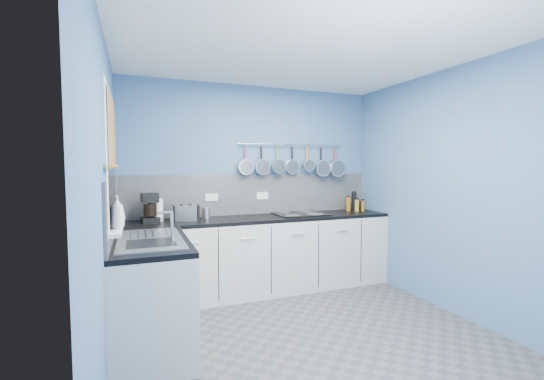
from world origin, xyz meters
TOP-DOWN VIEW (x-y plane):
  - floor at (0.00, 0.00)m, footprint 3.20×3.00m
  - ceiling at (0.00, 0.00)m, footprint 3.20×3.00m
  - wall_back at (0.00, 1.51)m, footprint 3.20×0.02m
  - wall_front at (0.00, -1.51)m, footprint 3.20×0.02m
  - wall_left at (-1.61, 0.00)m, footprint 0.02×3.00m
  - wall_right at (1.61, 0.00)m, footprint 0.02×3.00m
  - backsplash_back at (0.00, 1.49)m, footprint 3.20×0.02m
  - backsplash_left at (-1.59, 0.60)m, footprint 0.02×1.80m
  - cabinet_run_back at (0.00, 1.20)m, footprint 3.20×0.60m
  - worktop_back at (0.00, 1.20)m, footprint 3.20×0.60m
  - cabinet_run_left at (-1.30, 0.30)m, footprint 0.60×1.20m
  - worktop_left at (-1.30, 0.30)m, footprint 0.60×1.20m
  - window_frame at (-1.58, 0.30)m, footprint 0.01×1.00m
  - window_glass at (-1.57, 0.30)m, footprint 0.01×0.90m
  - bamboo_blind at (-1.56, 0.30)m, footprint 0.01×0.90m
  - window_sill at (-1.55, 0.30)m, footprint 0.10×0.98m
  - sink_unit at (-1.30, 0.30)m, footprint 0.50×0.95m
  - mixer_tap at (-1.14, 0.12)m, footprint 0.12×0.08m
  - socket_left at (-0.55, 1.48)m, footprint 0.15×0.01m
  - socket_right at (0.10, 1.48)m, footprint 0.15×0.01m
  - pot_rail at (0.50, 1.45)m, footprint 1.45×0.02m
  - soap_bottle_a at (-1.53, 0.03)m, footprint 0.09×0.09m
  - soap_bottle_b at (-1.53, 0.16)m, footprint 0.09×0.09m
  - paper_towel at (-1.18, 1.30)m, footprint 0.14×0.14m
  - coffee_maker at (-1.26, 1.23)m, footprint 0.20×0.22m
  - toaster at (-0.89, 1.24)m, footprint 0.30×0.22m
  - canister at (-0.65, 1.29)m, footprint 0.11×0.11m
  - hob at (0.51, 1.25)m, footprint 0.62×0.54m
  - pan_0 at (-0.13, 1.44)m, footprint 0.19×0.08m
  - pan_1 at (0.08, 1.44)m, footprint 0.19×0.09m
  - pan_2 at (0.29, 1.44)m, footprint 0.18×0.10m
  - pan_3 at (0.50, 1.44)m, footprint 0.19×0.05m
  - pan_4 at (0.71, 1.44)m, footprint 0.16×0.10m
  - pan_5 at (0.92, 1.44)m, footprint 0.22×0.10m
  - pan_6 at (1.14, 1.44)m, footprint 0.23×0.12m
  - condiment_0 at (1.47, 1.32)m, footprint 0.06×0.06m
  - condiment_1 at (1.37, 1.31)m, footprint 0.07×0.07m
  - condiment_2 at (1.28, 1.32)m, footprint 0.06×0.06m
  - condiment_3 at (1.44, 1.22)m, footprint 0.05×0.05m
  - condiment_4 at (1.36, 1.23)m, footprint 0.06×0.06m

SIDE VIEW (x-z plane):
  - floor at x=0.00m, z-range -0.02..0.00m
  - cabinet_run_back at x=0.00m, z-range 0.00..0.86m
  - cabinet_run_left at x=-1.30m, z-range 0.00..0.86m
  - worktop_back at x=0.00m, z-range 0.86..0.90m
  - worktop_left at x=-1.30m, z-range 0.86..0.90m
  - sink_unit at x=-1.30m, z-range 0.90..0.91m
  - hob at x=0.51m, z-range 0.90..0.91m
  - condiment_0 at x=1.47m, z-range 0.90..1.01m
  - canister at x=-0.65m, z-range 0.90..1.03m
  - condiment_3 at x=1.44m, z-range 0.90..1.04m
  - condiment_4 at x=1.36m, z-range 0.90..1.06m
  - toaster at x=-0.89m, z-range 0.90..1.07m
  - condiment_2 at x=1.28m, z-range 0.90..1.09m
  - condiment_1 at x=1.37m, z-range 0.90..1.15m
  - paper_towel at x=-1.18m, z-range 0.90..1.15m
  - mixer_tap at x=-1.14m, z-range 0.90..1.16m
  - window_sill at x=-1.55m, z-range 1.02..1.05m
  - coffee_maker at x=-1.26m, z-range 0.90..1.21m
  - socket_left at x=-0.55m, z-range 1.09..1.18m
  - socket_right at x=0.10m, z-range 1.09..1.18m
  - soap_bottle_b at x=-1.53m, z-range 1.05..1.22m
  - backsplash_back at x=0.00m, z-range 0.90..1.40m
  - backsplash_left at x=-1.59m, z-range 0.90..1.40m
  - soap_bottle_a at x=-1.53m, z-range 1.05..1.29m
  - wall_back at x=0.00m, z-range 0.00..2.50m
  - wall_front at x=0.00m, z-range 0.00..2.50m
  - wall_left at x=-1.61m, z-range 0.00..2.50m
  - wall_right at x=1.61m, z-range 0.00..2.50m
  - window_glass at x=-1.57m, z-range 1.05..2.05m
  - window_frame at x=-1.58m, z-range 1.00..2.10m
  - pan_6 at x=1.14m, z-range 1.36..1.78m
  - pan_5 at x=0.92m, z-range 1.37..1.78m
  - pan_1 at x=0.08m, z-range 1.40..1.78m
  - pan_0 at x=-0.13m, z-range 1.40..1.78m
  - pan_3 at x=0.50m, z-range 1.40..1.78m
  - pan_2 at x=0.29m, z-range 1.41..1.78m
  - pan_4 at x=0.71m, z-range 1.43..1.78m
  - bamboo_blind at x=-1.56m, z-range 1.50..2.05m
  - pot_rail at x=0.50m, z-range 1.77..1.79m
  - ceiling at x=0.00m, z-range 2.50..2.52m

